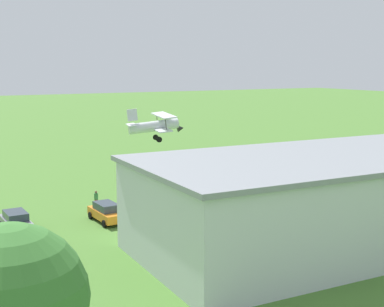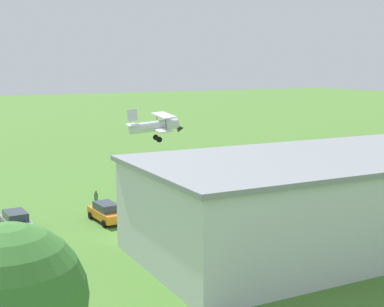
{
  "view_description": "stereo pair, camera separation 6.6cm",
  "coord_description": "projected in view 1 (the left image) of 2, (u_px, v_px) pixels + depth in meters",
  "views": [
    {
      "loc": [
        32.67,
        61.27,
        13.54
      ],
      "look_at": [
        5.09,
        11.4,
        4.42
      ],
      "focal_mm": 51.56,
      "sensor_mm": 36.0,
      "label": 1
    },
    {
      "loc": [
        32.61,
        61.3,
        13.54
      ],
      "look_at": [
        5.09,
        11.4,
        4.42
      ],
      "focal_mm": 51.56,
      "sensor_mm": 36.0,
      "label": 2
    }
  ],
  "objects": [
    {
      "name": "person_watching_takeoff",
      "position": [
        269.0,
        182.0,
        60.62
      ],
      "size": [
        0.39,
        0.39,
        1.76
      ],
      "color": "#72338C",
      "rests_on": "ground_plane"
    },
    {
      "name": "ground_plane",
      "position": [
        184.0,
        172.0,
        70.69
      ],
      "size": [
        400.0,
        400.0,
        0.0
      ],
      "primitive_type": "plane",
      "color": "#47752D"
    },
    {
      "name": "car_red",
      "position": [
        352.0,
        181.0,
        61.2
      ],
      "size": [
        2.11,
        4.5,
        1.57
      ],
      "color": "red",
      "rests_on": "ground_plane"
    },
    {
      "name": "car_grey",
      "position": [
        16.0,
        221.0,
        45.2
      ],
      "size": [
        2.15,
        4.56,
        1.71
      ],
      "color": "slate",
      "rests_on": "ground_plane"
    },
    {
      "name": "car_orange",
      "position": [
        106.0,
        212.0,
        48.15
      ],
      "size": [
        2.16,
        4.62,
        1.69
      ],
      "color": "orange",
      "rests_on": "ground_plane"
    },
    {
      "name": "person_by_parked_cars",
      "position": [
        96.0,
        200.0,
        52.62
      ],
      "size": [
        0.52,
        0.52,
        1.73
      ],
      "color": "#B23333",
      "rests_on": "ground_plane"
    },
    {
      "name": "person_beside_truck",
      "position": [
        315.0,
        179.0,
        62.43
      ],
      "size": [
        0.5,
        0.5,
        1.7
      ],
      "color": "#3F3F47",
      "rests_on": "ground_plane"
    },
    {
      "name": "hangar",
      "position": [
        343.0,
        197.0,
        42.49
      ],
      "size": [
        32.82,
        15.01,
        6.97
      ],
      "color": "silver",
      "rests_on": "ground_plane"
    },
    {
      "name": "biplane",
      "position": [
        156.0,
        125.0,
        61.44
      ],
      "size": [
        6.67,
        7.45,
        3.72
      ],
      "color": "silver"
    },
    {
      "name": "tree_by_windsock",
      "position": [
        11.0,
        302.0,
        18.98
      ],
      "size": [
        5.47,
        5.47,
        8.24
      ],
      "color": "brown",
      "rests_on": "ground_plane"
    },
    {
      "name": "person_crossing_taxiway",
      "position": [
        170.0,
        191.0,
        56.7
      ],
      "size": [
        0.52,
        0.52,
        1.61
      ],
      "color": "beige",
      "rests_on": "ground_plane"
    }
  ]
}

